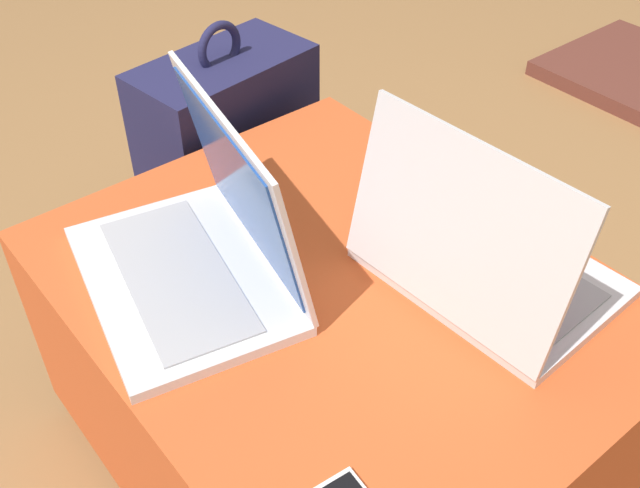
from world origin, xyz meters
name	(u,v)px	position (x,y,z in m)	size (l,w,h in m)	color
ground_plane	(331,458)	(0.00, 0.00, 0.00)	(14.00, 14.00, 0.00)	#9E7042
ottoman	(332,379)	(0.00, 0.00, 0.21)	(0.80, 0.65, 0.42)	maroon
laptop_near	(201,247)	(-0.12, -0.13, 0.48)	(0.39, 0.31, 0.25)	silver
laptop_far	(480,258)	(0.13, 0.15, 0.48)	(0.34, 0.26, 0.25)	silver
backpack	(227,171)	(-0.55, 0.17, 0.24)	(0.27, 0.37, 0.57)	#23234C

